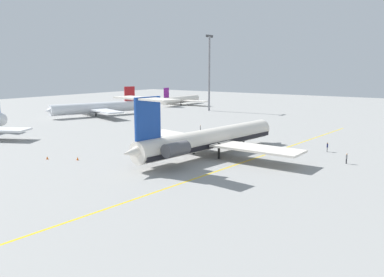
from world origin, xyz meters
The scene contains 11 objects.
ground centered at (0.00, 0.00, 0.00)m, with size 334.03×334.03×0.00m, color gray.
main_jetliner centered at (0.13, 11.98, 3.09)m, with size 38.95×34.48×11.35m.
airliner_mid_right centered at (29.24, 74.53, 2.73)m, with size 30.29×30.37×9.25m.
airliner_far_right centered at (78.86, 75.40, 2.25)m, with size 25.51×25.16×7.64m.
ground_crew_near_nose centered at (16.33, -4.64, 1.14)m, with size 0.45×0.29×1.79m.
ground_crew_near_tail centered at (22.95, 28.51, 1.05)m, with size 0.27×0.36×1.66m.
ground_crew_portside centered at (8.52, -10.11, 1.11)m, with size 0.42×0.28×1.76m.
safety_cone_nose centered at (-15.14, 28.37, 0.28)m, with size 0.40×0.40×0.55m, color #EA590F.
safety_cone_wingtip centered at (-17.74, 33.15, 0.28)m, with size 0.40×0.40×0.55m, color #EA590F.
taxiway_centreline centered at (1.22, 4.23, 0.00)m, with size 95.15×0.36×0.01m, color gold.
light_mast centered at (64.94, 52.84, 14.73)m, with size 4.00×0.70×27.02m.
Camera 1 is at (-59.10, -26.34, 15.68)m, focal length 37.73 mm.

